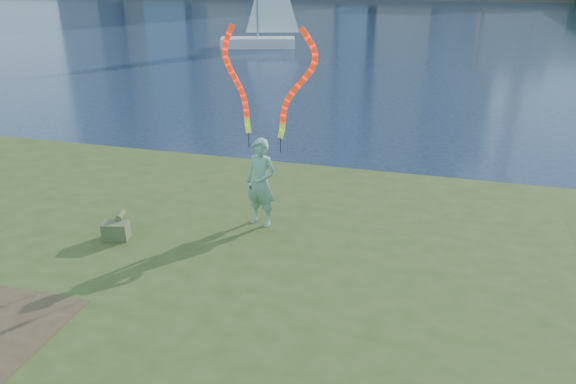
% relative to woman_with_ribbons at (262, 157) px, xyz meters
% --- Properties ---
extents(ground, '(320.00, 320.00, 0.00)m').
position_rel_woman_with_ribbons_xyz_m(ground, '(-1.17, -1.63, -2.20)').
color(ground, '#18253E').
rests_on(ground, ground).
extents(grassy_knoll, '(20.00, 18.00, 0.80)m').
position_rel_woman_with_ribbons_xyz_m(grassy_knoll, '(-1.17, -3.93, -1.86)').
color(grassy_knoll, '#39491A').
rests_on(grassy_knoll, ground).
extents(woman_with_ribbons, '(2.05, 0.65, 4.12)m').
position_rel_woman_with_ribbons_xyz_m(woman_with_ribbons, '(0.00, 0.00, 0.00)').
color(woman_with_ribbons, '#156536').
rests_on(woman_with_ribbons, grassy_knoll).
extents(canvas_bag, '(0.52, 0.59, 0.44)m').
position_rel_woman_with_ribbons_xyz_m(canvas_bag, '(-2.46, -1.34, -1.21)').
color(canvas_bag, '#49522D').
rests_on(canvas_bag, grassy_knoll).
extents(sailboat, '(5.25, 2.90, 7.93)m').
position_rel_woman_with_ribbons_xyz_m(sailboat, '(-8.61, 26.99, -0.83)').
color(sailboat, silver).
rests_on(sailboat, ground).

